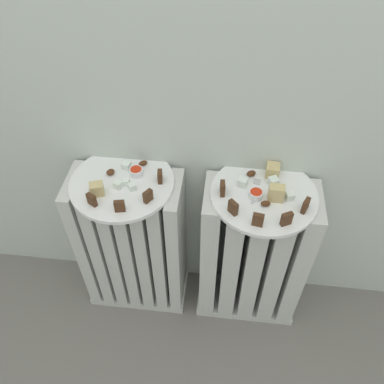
# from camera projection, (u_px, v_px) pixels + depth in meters

# --- Properties ---
(ground_plane) EXTENTS (6.00, 6.00, 0.00)m
(ground_plane) POSITION_uv_depth(u_px,v_px,m) (183.00, 366.00, 1.41)
(ground_plane) COLOR slate
(radiator_left) EXTENTS (0.36, 0.18, 0.60)m
(radiator_left) POSITION_uv_depth(u_px,v_px,m) (133.00, 245.00, 1.40)
(radiator_left) COLOR silver
(radiator_left) RESTS_ON ground_plane
(radiator_right) EXTENTS (0.36, 0.18, 0.60)m
(radiator_right) POSITION_uv_depth(u_px,v_px,m) (252.00, 257.00, 1.37)
(radiator_right) COLOR silver
(radiator_right) RESTS_ON ground_plane
(plate_left) EXTENTS (0.31, 0.31, 0.01)m
(plate_left) POSITION_uv_depth(u_px,v_px,m) (122.00, 183.00, 1.17)
(plate_left) COLOR white
(plate_left) RESTS_ON radiator_left
(plate_right) EXTENTS (0.31, 0.31, 0.01)m
(plate_right) POSITION_uv_depth(u_px,v_px,m) (264.00, 195.00, 1.14)
(plate_right) COLOR white
(plate_right) RESTS_ON radiator_right
(dark_cake_slice_left_0) EXTENTS (0.03, 0.03, 0.04)m
(dark_cake_slice_left_0) POSITION_uv_depth(u_px,v_px,m) (92.00, 200.00, 1.09)
(dark_cake_slice_left_0) COLOR #472B19
(dark_cake_slice_left_0) RESTS_ON plate_left
(dark_cake_slice_left_1) EXTENTS (0.03, 0.02, 0.04)m
(dark_cake_slice_left_1) POSITION_uv_depth(u_px,v_px,m) (120.00, 206.00, 1.08)
(dark_cake_slice_left_1) COLOR #472B19
(dark_cake_slice_left_1) RESTS_ON plate_left
(dark_cake_slice_left_2) EXTENTS (0.03, 0.03, 0.04)m
(dark_cake_slice_left_2) POSITION_uv_depth(u_px,v_px,m) (148.00, 196.00, 1.10)
(dark_cake_slice_left_2) COLOR #472B19
(dark_cake_slice_left_2) RESTS_ON plate_left
(dark_cake_slice_left_3) EXTENTS (0.02, 0.03, 0.04)m
(dark_cake_slice_left_3) POSITION_uv_depth(u_px,v_px,m) (160.00, 177.00, 1.15)
(dark_cake_slice_left_3) COLOR #472B19
(dark_cake_slice_left_3) RESTS_ON plate_left
(marble_cake_slice_left_0) EXTENTS (0.04, 0.04, 0.04)m
(marble_cake_slice_left_0) POSITION_uv_depth(u_px,v_px,m) (97.00, 189.00, 1.12)
(marble_cake_slice_left_0) COLOR tan
(marble_cake_slice_left_0) RESTS_ON plate_left
(turkish_delight_left_0) EXTENTS (0.03, 0.03, 0.02)m
(turkish_delight_left_0) POSITION_uv_depth(u_px,v_px,m) (132.00, 187.00, 1.14)
(turkish_delight_left_0) COLOR white
(turkish_delight_left_0) RESTS_ON plate_left
(turkish_delight_left_1) EXTENTS (0.03, 0.03, 0.02)m
(turkish_delight_left_1) POSITION_uv_depth(u_px,v_px,m) (126.00, 166.00, 1.20)
(turkish_delight_left_1) COLOR white
(turkish_delight_left_1) RESTS_ON plate_left
(turkish_delight_left_2) EXTENTS (0.02, 0.02, 0.02)m
(turkish_delight_left_2) POSITION_uv_depth(u_px,v_px,m) (126.00, 182.00, 1.15)
(turkish_delight_left_2) COLOR white
(turkish_delight_left_2) RESTS_ON plate_left
(turkish_delight_left_3) EXTENTS (0.03, 0.03, 0.02)m
(turkish_delight_left_3) POSITION_uv_depth(u_px,v_px,m) (118.00, 185.00, 1.14)
(turkish_delight_left_3) COLOR white
(turkish_delight_left_3) RESTS_ON plate_left
(medjool_date_left_0) EXTENTS (0.03, 0.03, 0.02)m
(medjool_date_left_0) POSITION_uv_depth(u_px,v_px,m) (110.00, 172.00, 1.18)
(medjool_date_left_0) COLOR #4C2814
(medjool_date_left_0) RESTS_ON plate_left
(medjool_date_left_1) EXTENTS (0.03, 0.03, 0.02)m
(medjool_date_left_1) POSITION_uv_depth(u_px,v_px,m) (143.00, 163.00, 1.21)
(medjool_date_left_1) COLOR #4C2814
(medjool_date_left_1) RESTS_ON plate_left
(jam_bowl_left) EXTENTS (0.04, 0.04, 0.02)m
(jam_bowl_left) POSITION_uv_depth(u_px,v_px,m) (136.00, 171.00, 1.18)
(jam_bowl_left) COLOR white
(jam_bowl_left) RESTS_ON plate_left
(dark_cake_slice_right_0) EXTENTS (0.02, 0.03, 0.04)m
(dark_cake_slice_right_0) POSITION_uv_depth(u_px,v_px,m) (223.00, 188.00, 1.12)
(dark_cake_slice_right_0) COLOR #472B19
(dark_cake_slice_right_0) RESTS_ON plate_right
(dark_cake_slice_right_1) EXTENTS (0.03, 0.03, 0.04)m
(dark_cake_slice_right_1) POSITION_uv_depth(u_px,v_px,m) (233.00, 208.00, 1.07)
(dark_cake_slice_right_1) COLOR #472B19
(dark_cake_slice_right_1) RESTS_ON plate_right
(dark_cake_slice_right_2) EXTENTS (0.03, 0.02, 0.04)m
(dark_cake_slice_right_2) POSITION_uv_depth(u_px,v_px,m) (258.00, 220.00, 1.04)
(dark_cake_slice_right_2) COLOR #472B19
(dark_cake_slice_right_2) RESTS_ON plate_right
(dark_cake_slice_right_3) EXTENTS (0.03, 0.02, 0.04)m
(dark_cake_slice_right_3) POSITION_uv_depth(u_px,v_px,m) (287.00, 219.00, 1.04)
(dark_cake_slice_right_3) COLOR #472B19
(dark_cake_slice_right_3) RESTS_ON plate_right
(dark_cake_slice_right_4) EXTENTS (0.02, 0.03, 0.04)m
(dark_cake_slice_right_4) POSITION_uv_depth(u_px,v_px,m) (306.00, 206.00, 1.08)
(dark_cake_slice_right_4) COLOR #472B19
(dark_cake_slice_right_4) RESTS_ON plate_right
(marble_cake_slice_right_0) EXTENTS (0.04, 0.03, 0.05)m
(marble_cake_slice_right_0) POSITION_uv_depth(u_px,v_px,m) (276.00, 193.00, 1.10)
(marble_cake_slice_right_0) COLOR tan
(marble_cake_slice_right_0) RESTS_ON plate_right
(marble_cake_slice_right_1) EXTENTS (0.04, 0.04, 0.04)m
(marble_cake_slice_right_1) POSITION_uv_depth(u_px,v_px,m) (273.00, 171.00, 1.17)
(marble_cake_slice_right_1) COLOR tan
(marble_cake_slice_right_1) RESTS_ON plate_right
(turkish_delight_right_0) EXTENTS (0.03, 0.03, 0.03)m
(turkish_delight_right_0) POSITION_uv_depth(u_px,v_px,m) (273.00, 182.00, 1.15)
(turkish_delight_right_0) COLOR white
(turkish_delight_right_0) RESTS_ON plate_right
(turkish_delight_right_1) EXTENTS (0.03, 0.03, 0.03)m
(turkish_delight_right_1) POSITION_uv_depth(u_px,v_px,m) (243.00, 182.00, 1.15)
(turkish_delight_right_1) COLOR white
(turkish_delight_right_1) RESTS_ON plate_right
(turkish_delight_right_2) EXTENTS (0.03, 0.03, 0.02)m
(turkish_delight_right_2) POSITION_uv_depth(u_px,v_px,m) (290.00, 196.00, 1.11)
(turkish_delight_right_2) COLOR white
(turkish_delight_right_2) RESTS_ON plate_right
(medjool_date_right_0) EXTENTS (0.03, 0.03, 0.02)m
(medjool_date_right_0) POSITION_uv_depth(u_px,v_px,m) (251.00, 173.00, 1.18)
(medjool_date_right_0) COLOR #4C2814
(medjool_date_right_0) RESTS_ON plate_right
(medjool_date_right_1) EXTENTS (0.03, 0.02, 0.02)m
(medjool_date_right_1) POSITION_uv_depth(u_px,v_px,m) (266.00, 203.00, 1.10)
(medjool_date_right_1) COLOR #4C2814
(medjool_date_right_1) RESTS_ON plate_right
(jam_bowl_right) EXTENTS (0.04, 0.04, 0.02)m
(jam_bowl_right) POSITION_uv_depth(u_px,v_px,m) (256.00, 194.00, 1.12)
(jam_bowl_right) COLOR white
(jam_bowl_right) RESTS_ON plate_right
(fork) EXTENTS (0.03, 0.10, 0.00)m
(fork) POSITION_uv_depth(u_px,v_px,m) (255.00, 189.00, 1.14)
(fork) COLOR #B7B7BC
(fork) RESTS_ON plate_right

